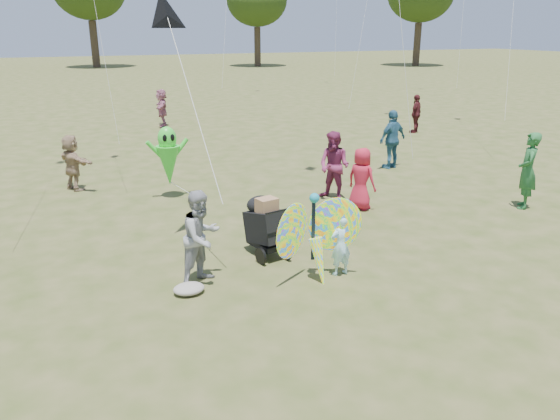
{
  "coord_description": "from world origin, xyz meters",
  "views": [
    {
      "loc": [
        -3.52,
        -6.25,
        3.93
      ],
      "look_at": [
        -0.2,
        1.5,
        1.1
      ],
      "focal_mm": 35.0,
      "sensor_mm": 36.0,
      "label": 1
    }
  ],
  "objects_px": {
    "crowd_d": "(72,163)",
    "crowd_j": "(162,108)",
    "crowd_f": "(528,171)",
    "child_girl": "(341,245)",
    "crowd_c": "(392,139)",
    "jogging_stroller": "(265,222)",
    "butterfly_kite": "(316,238)",
    "adult_man": "(202,237)",
    "crowd_e": "(334,166)",
    "alien_kite": "(168,159)",
    "crowd_a": "(361,179)",
    "crowd_h": "(416,114)"
  },
  "relations": [
    {
      "from": "child_girl",
      "to": "crowd_j",
      "type": "bearing_deg",
      "value": -95.33
    },
    {
      "from": "crowd_j",
      "to": "child_girl",
      "type": "bearing_deg",
      "value": 10.25
    },
    {
      "from": "crowd_d",
      "to": "crowd_e",
      "type": "height_order",
      "value": "crowd_e"
    },
    {
      "from": "crowd_c",
      "to": "crowd_h",
      "type": "distance_m",
      "value": 6.08
    },
    {
      "from": "crowd_e",
      "to": "alien_kite",
      "type": "distance_m",
      "value": 3.95
    },
    {
      "from": "child_girl",
      "to": "crowd_d",
      "type": "bearing_deg",
      "value": -66.53
    },
    {
      "from": "crowd_f",
      "to": "child_girl",
      "type": "bearing_deg",
      "value": -32.9
    },
    {
      "from": "crowd_a",
      "to": "butterfly_kite",
      "type": "relative_size",
      "value": 0.81
    },
    {
      "from": "butterfly_kite",
      "to": "adult_man",
      "type": "bearing_deg",
      "value": 158.5
    },
    {
      "from": "crowd_h",
      "to": "crowd_c",
      "type": "bearing_deg",
      "value": 12.79
    },
    {
      "from": "jogging_stroller",
      "to": "butterfly_kite",
      "type": "xyz_separation_m",
      "value": [
        0.34,
        -1.33,
        0.12
      ]
    },
    {
      "from": "crowd_d",
      "to": "jogging_stroller",
      "type": "height_order",
      "value": "crowd_d"
    },
    {
      "from": "crowd_a",
      "to": "jogging_stroller",
      "type": "distance_m",
      "value": 3.36
    },
    {
      "from": "alien_kite",
      "to": "crowd_d",
      "type": "bearing_deg",
      "value": 141.74
    },
    {
      "from": "child_girl",
      "to": "crowd_f",
      "type": "height_order",
      "value": "crowd_f"
    },
    {
      "from": "crowd_a",
      "to": "alien_kite",
      "type": "distance_m",
      "value": 4.57
    },
    {
      "from": "child_girl",
      "to": "crowd_c",
      "type": "distance_m",
      "value": 7.66
    },
    {
      "from": "adult_man",
      "to": "alien_kite",
      "type": "bearing_deg",
      "value": 53.3
    },
    {
      "from": "adult_man",
      "to": "crowd_j",
      "type": "distance_m",
      "value": 15.24
    },
    {
      "from": "jogging_stroller",
      "to": "butterfly_kite",
      "type": "bearing_deg",
      "value": -87.72
    },
    {
      "from": "child_girl",
      "to": "crowd_j",
      "type": "distance_m",
      "value": 15.68
    },
    {
      "from": "crowd_e",
      "to": "butterfly_kite",
      "type": "height_order",
      "value": "crowd_e"
    },
    {
      "from": "crowd_f",
      "to": "adult_man",
      "type": "bearing_deg",
      "value": -41.53
    },
    {
      "from": "crowd_c",
      "to": "crowd_h",
      "type": "xyz_separation_m",
      "value": [
        4.14,
        4.45,
        -0.11
      ]
    },
    {
      "from": "crowd_a",
      "to": "butterfly_kite",
      "type": "xyz_separation_m",
      "value": [
        -2.62,
        -2.91,
        0.02
      ]
    },
    {
      "from": "crowd_a",
      "to": "alien_kite",
      "type": "bearing_deg",
      "value": 29.71
    },
    {
      "from": "crowd_e",
      "to": "butterfly_kite",
      "type": "xyz_separation_m",
      "value": [
        -2.41,
        -3.81,
        -0.09
      ]
    },
    {
      "from": "crowd_e",
      "to": "jogging_stroller",
      "type": "relative_size",
      "value": 1.48
    },
    {
      "from": "child_girl",
      "to": "crowd_f",
      "type": "bearing_deg",
      "value": -169.4
    },
    {
      "from": "crowd_a",
      "to": "butterfly_kite",
      "type": "bearing_deg",
      "value": 111.83
    },
    {
      "from": "child_girl",
      "to": "crowd_a",
      "type": "xyz_separation_m",
      "value": [
        2.14,
        2.89,
        0.18
      ]
    },
    {
      "from": "crowd_d",
      "to": "crowd_j",
      "type": "relative_size",
      "value": 0.92
    },
    {
      "from": "adult_man",
      "to": "crowd_f",
      "type": "relative_size",
      "value": 0.89
    },
    {
      "from": "crowd_h",
      "to": "jogging_stroller",
      "type": "relative_size",
      "value": 1.34
    },
    {
      "from": "crowd_d",
      "to": "butterfly_kite",
      "type": "bearing_deg",
      "value": 178.11
    },
    {
      "from": "child_girl",
      "to": "adult_man",
      "type": "xyz_separation_m",
      "value": [
        -2.17,
        0.64,
        0.25
      ]
    },
    {
      "from": "jogging_stroller",
      "to": "crowd_h",
      "type": "bearing_deg",
      "value": 29.87
    },
    {
      "from": "crowd_c",
      "to": "crowd_d",
      "type": "distance_m",
      "value": 8.79
    },
    {
      "from": "crowd_c",
      "to": "crowd_e",
      "type": "relative_size",
      "value": 1.04
    },
    {
      "from": "adult_man",
      "to": "crowd_d",
      "type": "height_order",
      "value": "adult_man"
    },
    {
      "from": "child_girl",
      "to": "adult_man",
      "type": "bearing_deg",
      "value": -20.77
    },
    {
      "from": "crowd_e",
      "to": "alien_kite",
      "type": "xyz_separation_m",
      "value": [
        -3.58,
        1.66,
        0.15
      ]
    },
    {
      "from": "crowd_f",
      "to": "alien_kite",
      "type": "relative_size",
      "value": 1.0
    },
    {
      "from": "child_girl",
      "to": "jogging_stroller",
      "type": "distance_m",
      "value": 1.55
    },
    {
      "from": "adult_man",
      "to": "crowd_a",
      "type": "bearing_deg",
      "value": -2.92
    },
    {
      "from": "crowd_c",
      "to": "crowd_j",
      "type": "distance_m",
      "value": 10.9
    },
    {
      "from": "alien_kite",
      "to": "adult_man",
      "type": "bearing_deg",
      "value": -96.22
    },
    {
      "from": "child_girl",
      "to": "adult_man",
      "type": "relative_size",
      "value": 0.68
    },
    {
      "from": "adult_man",
      "to": "crowd_c",
      "type": "bearing_deg",
      "value": 5.57
    },
    {
      "from": "butterfly_kite",
      "to": "crowd_c",
      "type": "bearing_deg",
      "value": 47.11
    }
  ]
}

